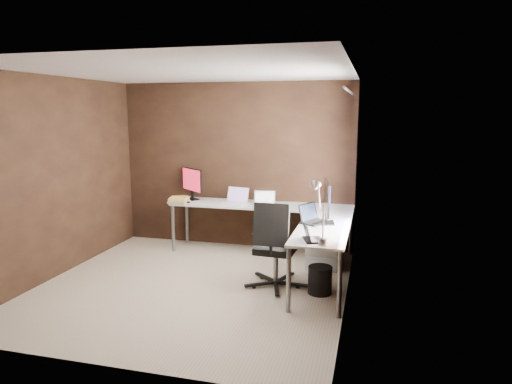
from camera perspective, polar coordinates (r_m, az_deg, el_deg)
room at (r=5.23m, az=-4.52°, el=1.35°), size 3.60×3.60×2.50m
desk at (r=6.14m, az=2.96°, el=-3.03°), size 2.65×2.25×0.73m
drawer_pedestal at (r=6.26m, az=8.43°, el=-6.46°), size 0.42×0.50×0.60m
monitor_left at (r=7.04m, az=-8.01°, el=1.24°), size 0.45×0.37×0.48m
monitor_right at (r=5.54m, az=8.84°, el=-0.95°), size 0.19×0.62×0.52m
laptop_white at (r=6.70m, az=-2.52°, el=-1.01°), size 0.39×0.31×0.23m
laptop_silver at (r=6.54m, az=1.06°, el=-1.32°), size 0.34×0.27×0.21m
laptop_black_big at (r=5.61m, az=7.01°, el=-3.28°), size 0.37×0.42×0.23m
laptop_black_small at (r=4.82m, az=6.87°, el=-5.59°), size 0.27×0.31×0.18m
book_stack at (r=6.84m, az=-9.61°, el=-0.99°), size 0.29×0.24×0.09m
mouse_left at (r=6.79m, az=-8.50°, el=-1.28°), size 0.09×0.07×0.03m
mouse_corner at (r=6.50m, az=3.44°, el=-1.68°), size 0.10×0.07×0.03m
desk_lamp at (r=4.66m, az=7.72°, el=-1.51°), size 0.20×0.24×0.65m
office_chair at (r=5.47m, az=2.38°, el=-8.73°), size 0.59×0.59×1.05m
wastebasket at (r=5.37m, az=8.00°, el=-10.83°), size 0.33×0.33×0.32m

